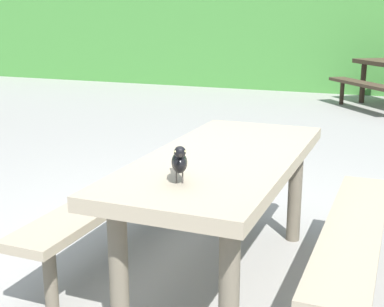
{
  "coord_description": "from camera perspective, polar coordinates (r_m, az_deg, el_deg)",
  "views": [
    {
      "loc": [
        1.11,
        -2.81,
        1.47
      ],
      "look_at": [
        0.21,
        -0.57,
        0.84
      ],
      "focal_mm": 49.81,
      "sensor_mm": 36.0,
      "label": 1
    }
  ],
  "objects": [
    {
      "name": "picnic_table_foreground",
      "position": [
        2.93,
        3.36,
        -3.57
      ],
      "size": [
        1.68,
        1.8,
        0.74
      ],
      "color": "gray",
      "rests_on": "ground"
    },
    {
      "name": "hedge_wall",
      "position": [
        11.28,
        16.69,
        12.46
      ],
      "size": [
        28.0,
        1.56,
        2.31
      ],
      "primitive_type": "cube",
      "color": "#428438",
      "rests_on": "ground"
    },
    {
      "name": "bird_grackle",
      "position": [
        2.35,
        -1.35,
        -0.86
      ],
      "size": [
        0.15,
        0.27,
        0.18
      ],
      "color": "black",
      "rests_on": "picnic_table_foreground"
    },
    {
      "name": "ground_plane",
      "position": [
        3.36,
        0.3,
        -11.29
      ],
      "size": [
        60.0,
        60.0,
        0.0
      ],
      "primitive_type": "plane",
      "color": "gray"
    }
  ]
}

